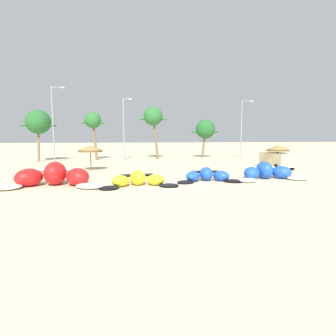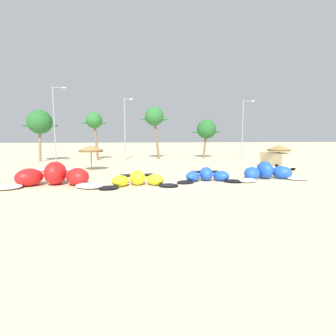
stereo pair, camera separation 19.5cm
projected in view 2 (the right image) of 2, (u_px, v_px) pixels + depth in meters
The scene contains 15 objects.
ground_plane at pixel (163, 183), 21.34m from camera, with size 260.00×260.00×0.00m, color beige.
kite_far_left at pixel (54, 177), 20.31m from camera, with size 8.44×4.04×1.82m.
kite_left at pixel (138, 180), 20.32m from camera, with size 6.19×3.09×1.14m.
kite_left_of_center at pixel (207, 176), 22.34m from camera, with size 5.77×2.67×1.17m.
kite_center at pixel (267, 173), 23.33m from camera, with size 6.89×3.46×1.53m.
beach_umbrella_near_van at pixel (91, 149), 29.08m from camera, with size 2.74×2.74×2.76m.
beach_umbrella_middle at pixel (279, 148), 30.50m from camera, with size 2.61×2.61×2.75m.
parked_van at pixel (277, 159), 30.99m from camera, with size 2.39×4.73×1.84m.
palm_leftmost at pixel (40, 122), 38.85m from camera, with size 5.28×3.52×7.59m.
palm_left at pixel (94, 121), 41.01m from camera, with size 3.73×2.49×7.44m.
palm_left_of_gap at pixel (154, 117), 43.14m from camera, with size 4.61×3.07×8.50m.
palm_center_left at pixel (207, 129), 45.31m from camera, with size 4.95×3.30×6.61m.
lamppost_west at pixel (55, 121), 38.41m from camera, with size 1.93×0.24×10.81m.
lamppost_west_center at pixel (125, 126), 41.54m from camera, with size 1.42×0.24×9.61m.
lamppost_east_center at pixel (244, 126), 46.42m from camera, with size 2.14×0.24×9.95m.
Camera 2 is at (-2.27, -20.91, 3.81)m, focal length 28.37 mm.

